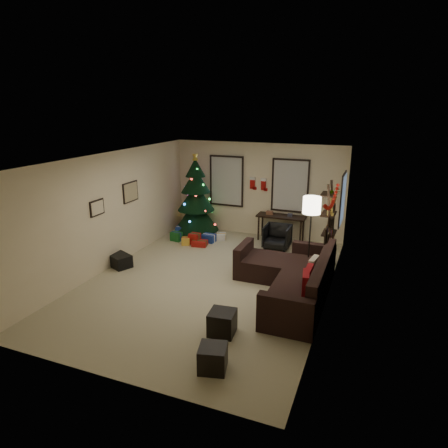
{
  "coord_description": "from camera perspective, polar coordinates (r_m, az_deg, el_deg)",
  "views": [
    {
      "loc": [
        3.23,
        -7.33,
        3.75
      ],
      "look_at": [
        0.1,
        0.6,
        1.15
      ],
      "focal_mm": 31.82,
      "sensor_mm": 36.0,
      "label": 1
    }
  ],
  "objects": [
    {
      "name": "desk_chair",
      "position": [
        10.74,
        7.64,
        -1.81
      ],
      "size": [
        0.63,
        0.59,
        0.64
      ],
      "primitive_type": "imported",
      "rotation": [
        0.0,
        0.0,
        0.01
      ],
      "color": "black",
      "rests_on": "floor"
    },
    {
      "name": "window_back_left",
      "position": [
        11.79,
        0.39,
        6.2
      ],
      "size": [
        1.05,
        0.06,
        1.5
      ],
      "color": "#728CB2",
      "rests_on": "wall_back"
    },
    {
      "name": "storage_bin",
      "position": [
        9.85,
        -14.81,
        -5.07
      ],
      "size": [
        0.71,
        0.61,
        0.3
      ],
      "primitive_type": "cube",
      "rotation": [
        0.0,
        0.0,
        -0.43
      ],
      "color": "black",
      "rests_on": "floor"
    },
    {
      "name": "wall_right",
      "position": [
        7.74,
        15.06,
        -1.69
      ],
      "size": [
        0.0,
        7.0,
        7.0
      ],
      "primitive_type": "plane",
      "rotation": [
        1.57,
        0.0,
        -1.57
      ],
      "color": "beige",
      "rests_on": "floor"
    },
    {
      "name": "stocking_left",
      "position": [
        11.52,
        4.16,
        5.89
      ],
      "size": [
        0.2,
        0.05,
        0.36
      ],
      "color": "#990F0C",
      "rests_on": "wall_back"
    },
    {
      "name": "christmas_tree",
      "position": [
        11.71,
        -4.04,
        3.41
      ],
      "size": [
        1.32,
        1.32,
        2.46
      ],
      "rotation": [
        0.0,
        0.0,
        -0.31
      ],
      "color": "black",
      "rests_on": "floor"
    },
    {
      "name": "pillow_red_a",
      "position": [
        7.34,
        11.63,
        -8.47
      ],
      "size": [
        0.19,
        0.46,
        0.44
      ],
      "primitive_type": "cube",
      "rotation": [
        0.0,
        0.0,
        0.16
      ],
      "color": "maroon",
      "rests_on": "sofa"
    },
    {
      "name": "floor",
      "position": [
        8.84,
        -2.05,
        -8.14
      ],
      "size": [
        7.0,
        7.0,
        0.0
      ],
      "primitive_type": "plane",
      "color": "tan",
      "rests_on": "ground"
    },
    {
      "name": "ottoman_near",
      "position": [
        6.9,
        -0.26,
        -13.97
      ],
      "size": [
        0.47,
        0.47,
        0.41
      ],
      "primitive_type": "cube",
      "rotation": [
        0.0,
        0.0,
        0.1
      ],
      "color": "black",
      "rests_on": "floor"
    },
    {
      "name": "pillow_cream",
      "position": [
        8.13,
        12.74,
        -6.05
      ],
      "size": [
        0.16,
        0.41,
        0.39
      ],
      "primitive_type": "cube",
      "rotation": [
        0.0,
        0.0,
        -0.13
      ],
      "color": "#BFB09B",
      "rests_on": "sofa"
    },
    {
      "name": "ceiling",
      "position": [
        8.08,
        -2.26,
        9.48
      ],
      "size": [
        7.0,
        7.0,
        0.0
      ],
      "primitive_type": "plane",
      "rotation": [
        3.14,
        0.0,
        0.0
      ],
      "color": "white",
      "rests_on": "floor"
    },
    {
      "name": "floor_lamp",
      "position": [
        8.77,
        12.45,
        1.9
      ],
      "size": [
        0.39,
        0.39,
        1.83
      ],
      "rotation": [
        0.0,
        0.0,
        0.29
      ],
      "color": "black",
      "rests_on": "floor"
    },
    {
      "name": "gallery",
      "position": [
        7.61,
        14.97,
        -0.26
      ],
      "size": [
        0.03,
        1.25,
        0.54
      ],
      "color": "black",
      "rests_on": "wall_right"
    },
    {
      "name": "bookshelf",
      "position": [
        9.51,
        15.0,
        -0.48
      ],
      "size": [
        0.3,
        0.6,
        2.06
      ],
      "color": "black",
      "rests_on": "floor"
    },
    {
      "name": "desk",
      "position": [
        11.26,
        8.21,
        0.79
      ],
      "size": [
        1.36,
        0.49,
        0.73
      ],
      "color": "black",
      "rests_on": "floor"
    },
    {
      "name": "garland",
      "position": [
        7.72,
        15.22,
        3.4
      ],
      "size": [
        0.08,
        1.9,
        0.3
      ],
      "primitive_type": null,
      "color": "#A5140C",
      "rests_on": "wall_right"
    },
    {
      "name": "window_back_right",
      "position": [
        11.25,
        9.48,
        5.45
      ],
      "size": [
        1.05,
        0.06,
        1.5
      ],
      "color": "#728CB2",
      "rests_on": "wall_back"
    },
    {
      "name": "potted_plant",
      "position": [
        9.37,
        15.42,
        4.32
      ],
      "size": [
        0.52,
        0.48,
        0.46
      ],
      "primitive_type": "imported",
      "rotation": [
        0.0,
        0.0,
        0.34
      ],
      "color": "#4C4C4C",
      "rests_on": "bookshelf"
    },
    {
      "name": "sofa",
      "position": [
        8.3,
        9.84,
        -7.87
      ],
      "size": [
        2.06,
        2.97,
        0.91
      ],
      "color": "black",
      "rests_on": "floor"
    },
    {
      "name": "wall_left",
      "position": [
        9.61,
        -15.95,
        1.83
      ],
      "size": [
        0.0,
        7.0,
        7.0
      ],
      "primitive_type": "plane",
      "rotation": [
        1.57,
        0.0,
        1.57
      ],
      "color": "beige",
      "rests_on": "floor"
    },
    {
      "name": "presents",
      "position": [
        11.28,
        -3.95,
        -1.87
      ],
      "size": [
        1.5,
        1.1,
        0.3
      ],
      "rotation": [
        0.0,
        0.0,
        -0.05
      ],
      "color": "navy",
      "rests_on": "floor"
    },
    {
      "name": "window_right_wall",
      "position": [
        10.16,
        16.74,
        3.44
      ],
      "size": [
        0.06,
        0.9,
        1.3
      ],
      "color": "#728CB2",
      "rests_on": "wall_right"
    },
    {
      "name": "ottoman_far",
      "position": [
        6.11,
        -1.62,
        -18.7
      ],
      "size": [
        0.48,
        0.48,
        0.38
      ],
      "primitive_type": "cube",
      "rotation": [
        0.0,
        0.0,
        0.24
      ],
      "color": "black",
      "rests_on": "floor"
    },
    {
      "name": "wall_back",
      "position": [
        11.55,
        4.85,
        4.91
      ],
      "size": [
        5.0,
        0.0,
        5.0
      ],
      "primitive_type": "plane",
      "rotation": [
        1.57,
        0.0,
        0.0
      ],
      "color": "beige",
      "rests_on": "floor"
    },
    {
      "name": "art_map",
      "position": [
        10.15,
        -13.3,
        4.51
      ],
      "size": [
        0.04,
        0.6,
        0.5
      ],
      "color": "black",
      "rests_on": "wall_left"
    },
    {
      "name": "stocking_right",
      "position": [
        11.43,
        5.73,
        5.71
      ],
      "size": [
        0.2,
        0.05,
        0.36
      ],
      "color": "#990F0C",
      "rests_on": "wall_back"
    },
    {
      "name": "wall_front",
      "position": [
        5.55,
        -16.99,
        -9.42
      ],
      "size": [
        5.0,
        0.0,
        5.0
      ],
      "primitive_type": "plane",
      "rotation": [
        -1.57,
        0.0,
        0.0
      ],
      "color": "beige",
      "rests_on": "floor"
    },
    {
      "name": "art_abstract",
      "position": [
        9.18,
        -17.79,
        2.24
      ],
      "size": [
        0.04,
        0.45,
        0.35
      ],
      "color": "black",
      "rests_on": "wall_left"
    },
    {
      "name": "pillow_red_b",
      "position": [
        7.62,
        12.06,
        -7.53
      ],
      "size": [
        0.11,
        0.42,
        0.42
      ],
      "primitive_type": "cube",
      "rotation": [
        0.0,
        0.0,
        0.0
      ],
      "color": "maroon",
      "rests_on": "sofa"
    }
  ]
}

